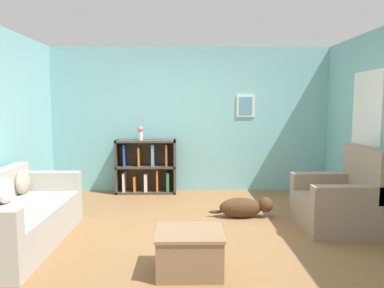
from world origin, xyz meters
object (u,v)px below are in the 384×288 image
object	(u,v)px
recliner_chair	(342,201)
bookshelf	(147,167)
couch	(13,219)
coffee_table	(190,250)
dog	(245,207)
vase	(140,132)

from	to	relation	value
recliner_chair	bookshelf	bearing A→B (deg)	143.95
couch	bookshelf	bearing A→B (deg)	63.63
couch	coffee_table	distance (m)	2.10
bookshelf	dog	world-z (taller)	bookshelf
coffee_table	vase	size ratio (longest dim) A/B	2.50
bookshelf	vase	world-z (taller)	vase
vase	bookshelf	bearing A→B (deg)	12.95
dog	recliner_chair	bearing A→B (deg)	-20.51
recliner_chair	dog	world-z (taller)	recliner_chair
bookshelf	recliner_chair	size ratio (longest dim) A/B	1.02
recliner_chair	dog	xyz separation A→B (m)	(-1.17, 0.44, -0.20)
couch	recliner_chair	bearing A→B (deg)	7.86
dog	coffee_table	bearing A→B (deg)	-115.06
couch	vase	world-z (taller)	vase
bookshelf	coffee_table	world-z (taller)	bookshelf
recliner_chair	dog	bearing A→B (deg)	159.49
coffee_table	vase	bearing A→B (deg)	104.55
dog	vase	bearing A→B (deg)	137.25
coffee_table	recliner_chair	bearing A→B (deg)	32.64
bookshelf	recliner_chair	world-z (taller)	recliner_chair
bookshelf	vase	distance (m)	0.64
couch	coffee_table	world-z (taller)	couch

